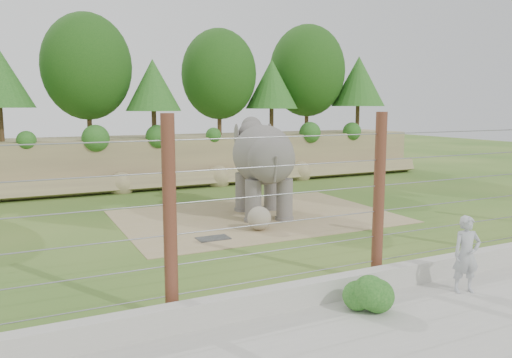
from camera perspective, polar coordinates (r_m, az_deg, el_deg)
name	(u,v)px	position (r m, az deg, el deg)	size (l,w,h in m)	color
ground	(284,237)	(16.01, 3.17, -6.61)	(90.00, 90.00, 0.00)	#2D5B1C
back_embankment	(179,109)	(27.41, -8.84, 7.90)	(30.00, 5.52, 8.77)	#826F52
dirt_patch	(256,216)	(18.82, 0.03, -4.30)	(10.00, 7.00, 0.02)	#9A8859
drain_grate	(213,238)	(15.75, -4.92, -6.76)	(1.00, 0.60, 0.03)	#262628
elephant	(263,169)	(18.73, 0.79, 1.19)	(1.90, 4.44, 3.60)	#5A5650
stone_ball	(259,218)	(16.69, 0.38, -4.50)	(0.80, 0.80, 0.80)	gray
retaining_wall	(390,277)	(12.03, 15.12, -10.77)	(26.00, 0.35, 0.50)	beige
walkway	(460,321)	(10.80, 22.29, -14.75)	(26.00, 4.00, 0.01)	beige
barrier_fence	(379,198)	(11.95, 13.86, -2.16)	(20.26, 0.26, 4.00)	#5A2D1D
walkway_shrub	(365,294)	(10.57, 12.30, -12.67)	(0.72, 0.72, 0.72)	#1C571A
zookeeper	(466,254)	(12.09, 22.91, -7.94)	(0.63, 0.41, 1.73)	silver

